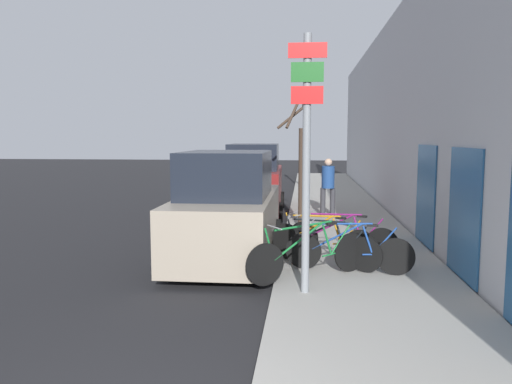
% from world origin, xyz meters
% --- Properties ---
extents(ground_plane, '(80.00, 80.00, 0.00)m').
position_xyz_m(ground_plane, '(0.00, 11.20, 0.00)').
color(ground_plane, black).
extents(sidewalk_curb, '(3.20, 32.00, 0.15)m').
position_xyz_m(sidewalk_curb, '(2.60, 14.00, 0.07)').
color(sidewalk_curb, '#9E9B93').
rests_on(sidewalk_curb, ground).
extents(building_facade, '(0.23, 32.00, 6.50)m').
position_xyz_m(building_facade, '(4.35, 13.93, 3.23)').
color(building_facade, '#BCBCC1').
rests_on(building_facade, ground).
extents(signpost, '(0.58, 0.14, 3.98)m').
position_xyz_m(signpost, '(1.52, 4.18, 2.31)').
color(signpost, gray).
rests_on(signpost, sidewalk_curb).
extents(bicycle_0, '(2.08, 1.45, 0.98)m').
position_xyz_m(bicycle_0, '(1.60, 4.96, 0.56)').
color(bicycle_0, black).
rests_on(bicycle_0, sidewalk_curb).
extents(bicycle_1, '(2.29, 0.56, 0.92)m').
position_xyz_m(bicycle_1, '(2.30, 5.45, 0.54)').
color(bicycle_1, black).
rests_on(bicycle_1, sidewalk_curb).
extents(bicycle_2, '(2.03, 1.22, 0.90)m').
position_xyz_m(bicycle_2, '(1.88, 5.87, 0.53)').
color(bicycle_2, black).
rests_on(bicycle_2, sidewalk_curb).
extents(bicycle_3, '(2.07, 0.84, 0.91)m').
position_xyz_m(bicycle_3, '(1.85, 6.38, 0.54)').
color(bicycle_3, black).
rests_on(bicycle_3, sidewalk_curb).
extents(bicycle_4, '(2.18, 0.85, 0.90)m').
position_xyz_m(bicycle_4, '(2.26, 6.63, 0.54)').
color(bicycle_4, black).
rests_on(bicycle_4, sidewalk_curb).
extents(parked_car_0, '(2.12, 4.70, 2.29)m').
position_xyz_m(parked_car_0, '(-0.11, 6.77, 1.03)').
color(parked_car_0, gray).
rests_on(parked_car_0, ground).
extents(parked_car_1, '(2.06, 4.80, 2.35)m').
position_xyz_m(parked_car_1, '(-0.18, 12.96, 1.07)').
color(parked_car_1, maroon).
rests_on(parked_car_1, ground).
extents(pedestrian_near, '(0.46, 0.39, 1.77)m').
position_xyz_m(pedestrian_near, '(2.21, 11.96, 1.17)').
color(pedestrian_near, '#333338').
rests_on(pedestrian_near, sidewalk_curb).
extents(street_tree, '(0.86, 1.57, 3.67)m').
position_xyz_m(street_tree, '(1.40, 9.79, 1.78)').
color(street_tree, '#3D2D23').
rests_on(street_tree, sidewalk_curb).
extents(traffic_light, '(0.20, 0.30, 4.50)m').
position_xyz_m(traffic_light, '(1.43, 20.45, 3.03)').
color(traffic_light, gray).
rests_on(traffic_light, sidewalk_curb).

